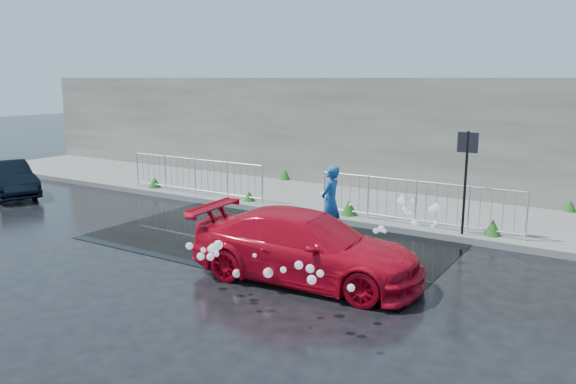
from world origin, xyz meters
name	(u,v)px	position (x,y,z in m)	size (l,w,h in m)	color
ground	(232,246)	(0.00, 0.00, 0.00)	(90.00, 90.00, 0.00)	black
pavement	(336,201)	(0.00, 5.00, 0.07)	(30.00, 4.00, 0.15)	#605F5B
curb	(301,215)	(0.00, 3.00, 0.08)	(30.00, 0.25, 0.16)	#605F5B
retaining_wall	(369,133)	(0.00, 7.20, 1.90)	(30.00, 0.60, 3.50)	#5C584D
puddle	(275,238)	(0.50, 1.00, 0.01)	(8.00, 5.00, 0.01)	black
sign_post	(466,166)	(4.20, 3.10, 1.72)	(0.45, 0.06, 2.50)	black
railing_left	(195,175)	(-4.00, 3.35, 0.74)	(5.05, 0.05, 1.10)	silver
railing_right	(416,201)	(3.00, 3.35, 0.74)	(5.05, 0.05, 1.10)	silver
weeds	(327,196)	(-0.02, 4.48, 0.33)	(12.17, 3.93, 0.40)	#134612
water_spray	(323,236)	(2.41, -0.21, 0.64)	(3.42, 5.51, 1.03)	white
red_car	(306,247)	(2.47, -0.96, 0.63)	(1.77, 4.34, 1.26)	red
dark_car	(8,179)	(-9.24, 0.50, 0.55)	(1.17, 3.35, 1.10)	black
person	(330,202)	(1.50, 1.80, 0.84)	(0.61, 0.40, 1.68)	#2057A2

